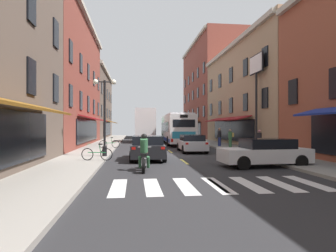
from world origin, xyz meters
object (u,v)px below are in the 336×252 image
at_px(billboard_sign, 256,79).
at_px(pedestrian_mid, 259,140).
at_px(bicycle_near, 110,144).
at_px(street_lamp_twin, 105,113).
at_px(sedan_far, 192,143).
at_px(box_truck, 145,126).
at_px(sedan_rear, 147,147).
at_px(motorcycle_rider, 144,155).
at_px(sedan_near, 265,152).
at_px(bicycle_mid, 97,154).
at_px(pedestrian_near, 231,138).
at_px(sedan_mid, 143,135).
at_px(transit_bus, 176,129).
at_px(pedestrian_far, 219,137).

distance_m(billboard_sign, pedestrian_mid, 5.22).
relative_size(bicycle_near, street_lamp_twin, 0.36).
distance_m(sedan_far, bicycle_near, 7.22).
xyz_separation_m(billboard_sign, box_truck, (-8.57, 13.99, -3.79)).
height_order(sedan_far, street_lamp_twin, street_lamp_twin).
bearing_deg(box_truck, sedan_rear, -91.46).
height_order(motorcycle_rider, bicycle_near, motorcycle_rider).
distance_m(box_truck, sedan_near, 23.48).
bearing_deg(sedan_far, street_lamp_twin, -150.01).
distance_m(sedan_far, bicycle_mid, 8.67).
relative_size(sedan_near, pedestrian_mid, 2.75).
height_order(bicycle_near, pedestrian_near, pedestrian_near).
height_order(box_truck, pedestrian_near, box_truck).
bearing_deg(sedan_mid, bicycle_mid, -96.49).
bearing_deg(transit_bus, billboard_sign, -60.36).
bearing_deg(sedan_far, motorcycle_rider, -113.95).
bearing_deg(sedan_near, transit_bus, 95.54).
xyz_separation_m(transit_bus, sedan_mid, (-3.27, 13.87, -1.03)).
height_order(bicycle_near, pedestrian_far, pedestrian_far).
bearing_deg(billboard_sign, pedestrian_mid, -106.78).
height_order(billboard_sign, pedestrian_near, billboard_sign).
height_order(motorcycle_rider, pedestrian_near, pedestrian_near).
distance_m(transit_bus, bicycle_mid, 17.04).
bearing_deg(sedan_rear, motorcycle_rider, -94.53).
relative_size(sedan_near, motorcycle_rider, 2.11).
height_order(box_truck, bicycle_near, box_truck).
bearing_deg(sedan_far, pedestrian_far, 51.70).
bearing_deg(pedestrian_near, sedan_mid, 38.78).
bearing_deg(pedestrian_far, sedan_near, -146.28).
distance_m(motorcycle_rider, pedestrian_far, 15.33).
xyz_separation_m(motorcycle_rider, bicycle_near, (-2.54, 12.05, -0.21)).
relative_size(box_truck, bicycle_mid, 4.47).
relative_size(box_truck, motorcycle_rider, 3.66).
height_order(transit_bus, sedan_near, transit_bus).
distance_m(billboard_sign, pedestrian_far, 6.50).
distance_m(sedan_mid, sedan_far, 23.86).
distance_m(sedan_rear, pedestrian_mid, 9.24).
distance_m(billboard_sign, pedestrian_near, 5.58).
distance_m(sedan_mid, pedestrian_far, 20.28).
bearing_deg(box_truck, transit_bus, -55.18).
xyz_separation_m(sedan_rear, bicycle_near, (-2.89, 7.70, -0.22)).
xyz_separation_m(bicycle_mid, street_lamp_twin, (0.18, 2.27, 2.29)).
xyz_separation_m(billboard_sign, pedestrian_near, (-1.38, 2.28, -4.89)).
distance_m(sedan_rear, bicycle_mid, 3.09).
relative_size(motorcycle_rider, street_lamp_twin, 0.44).
xyz_separation_m(transit_bus, pedestrian_far, (3.30, -5.31, -0.71)).
bearing_deg(pedestrian_near, sedan_rear, 154.02).
bearing_deg(bicycle_near, sedan_far, -25.96).
bearing_deg(transit_bus, sedan_far, -91.39).
distance_m(transit_bus, street_lamp_twin, 14.90).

